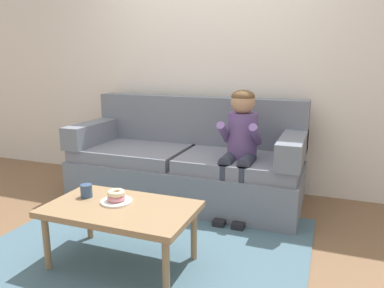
% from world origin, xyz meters
% --- Properties ---
extents(ground, '(10.00, 10.00, 0.00)m').
position_xyz_m(ground, '(0.00, 0.00, 0.00)').
color(ground, brown).
extents(wall_back, '(8.00, 0.10, 2.80)m').
position_xyz_m(wall_back, '(0.00, 1.40, 1.40)').
color(wall_back, silver).
rests_on(wall_back, ground).
extents(area_rug, '(2.27, 1.93, 0.01)m').
position_xyz_m(area_rug, '(0.00, -0.25, 0.01)').
color(area_rug, '#476675').
rests_on(area_rug, ground).
extents(couch, '(2.21, 0.90, 0.98)m').
position_xyz_m(couch, '(-0.10, 0.85, 0.35)').
color(couch, slate).
rests_on(couch, ground).
extents(coffee_table, '(0.97, 0.57, 0.42)m').
position_xyz_m(coffee_table, '(-0.05, -0.47, 0.37)').
color(coffee_table, '#937551').
rests_on(coffee_table, ground).
extents(person_child, '(0.34, 0.58, 1.10)m').
position_xyz_m(person_child, '(0.47, 0.64, 0.67)').
color(person_child, '#664C84').
rests_on(person_child, ground).
extents(plate, '(0.21, 0.21, 0.01)m').
position_xyz_m(plate, '(-0.11, -0.42, 0.43)').
color(plate, white).
rests_on(plate, coffee_table).
extents(donut, '(0.17, 0.17, 0.04)m').
position_xyz_m(donut, '(-0.11, -0.42, 0.45)').
color(donut, pink).
rests_on(donut, plate).
extents(donut_second, '(0.16, 0.16, 0.04)m').
position_xyz_m(donut_second, '(-0.11, -0.42, 0.49)').
color(donut_second, beige).
rests_on(donut_second, donut).
extents(mug, '(0.08, 0.08, 0.09)m').
position_xyz_m(mug, '(-0.35, -0.41, 0.46)').
color(mug, '#334C72').
rests_on(mug, coffee_table).
extents(toy_controller, '(0.23, 0.09, 0.05)m').
position_xyz_m(toy_controller, '(-0.47, -0.02, 0.03)').
color(toy_controller, '#339E56').
rests_on(toy_controller, ground).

